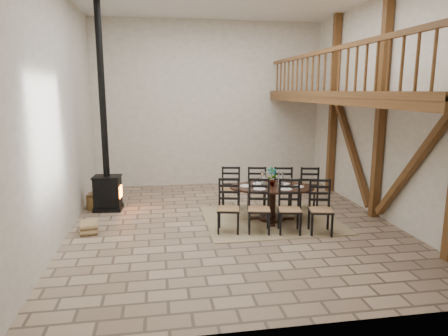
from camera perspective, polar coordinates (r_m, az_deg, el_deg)
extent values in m
plane|color=#9E8369|center=(8.99, 1.27, -7.97)|extent=(8.00, 8.00, 0.00)
cube|color=silver|center=(12.46, -2.11, 9.06)|extent=(7.00, 0.02, 5.00)
cube|color=silver|center=(4.65, 10.59, 5.60)|extent=(7.00, 0.02, 5.00)
cube|color=silver|center=(8.58, -22.50, 7.36)|extent=(0.02, 8.00, 5.00)
cube|color=silver|center=(9.78, 22.13, 7.73)|extent=(0.02, 8.00, 5.00)
cube|color=brown|center=(9.72, 21.52, 7.76)|extent=(0.18, 0.18, 5.00)
cube|color=brown|center=(11.94, 15.36, 8.59)|extent=(0.18, 0.18, 5.00)
cube|color=brown|center=(8.79, 25.15, -0.02)|extent=(0.14, 2.16, 2.54)
cube|color=brown|center=(10.91, 17.78, 2.46)|extent=(0.14, 2.16, 2.54)
cube|color=brown|center=(9.71, 21.65, 9.52)|extent=(0.20, 7.80, 0.20)
cube|color=brown|center=(9.38, 18.05, 10.04)|extent=(1.60, 7.80, 0.12)
cube|color=brown|center=(9.09, 14.03, 9.60)|extent=(0.18, 7.80, 0.22)
cube|color=brown|center=(9.12, 14.33, 15.88)|extent=(0.09, 7.60, 0.09)
cube|color=brown|center=(9.09, 14.20, 13.25)|extent=(0.06, 7.60, 0.86)
cube|color=tan|center=(9.30, 6.74, -7.32)|extent=(3.00, 2.50, 0.02)
ellipsoid|color=black|center=(9.09, 6.85, -2.76)|extent=(2.12, 1.54, 0.04)
cylinder|color=black|center=(9.19, 6.79, -5.16)|extent=(0.19, 0.19, 0.71)
cylinder|color=black|center=(9.29, 6.75, -7.09)|extent=(0.59, 0.59, 0.06)
cube|color=#A7774D|center=(8.33, 0.65, -5.87)|extent=(0.55, 0.53, 0.04)
cube|color=black|center=(8.41, 0.64, -7.58)|extent=(0.53, 0.53, 0.49)
cube|color=black|center=(8.44, 0.70, -3.55)|extent=(0.40, 0.13, 0.63)
cube|color=#A7774D|center=(8.33, 5.02, -5.91)|extent=(0.55, 0.53, 0.04)
cube|color=black|center=(8.41, 4.99, -7.62)|extent=(0.53, 0.53, 0.49)
cube|color=black|center=(8.44, 5.01, -3.59)|extent=(0.40, 0.13, 0.63)
cube|color=#A7774D|center=(8.38, 9.38, -5.91)|extent=(0.55, 0.53, 0.04)
cube|color=black|center=(8.46, 9.32, -7.62)|extent=(0.53, 0.53, 0.49)
cube|color=black|center=(8.49, 9.29, -3.61)|extent=(0.40, 0.13, 0.63)
cube|color=#A7774D|center=(8.47, 13.65, -5.89)|extent=(0.55, 0.53, 0.04)
cube|color=black|center=(8.55, 13.57, -7.57)|extent=(0.53, 0.53, 0.49)
cube|color=black|center=(8.59, 13.50, -3.60)|extent=(0.40, 0.13, 0.63)
cube|color=#A7774D|center=(9.95, 1.01, -3.05)|extent=(0.55, 0.53, 0.04)
cube|color=black|center=(10.02, 1.01, -4.51)|extent=(0.53, 0.53, 0.49)
cube|color=black|center=(9.69, 0.98, -1.64)|extent=(0.40, 0.13, 0.63)
cube|color=#A7774D|center=(9.95, 4.66, -3.08)|extent=(0.55, 0.53, 0.04)
cube|color=black|center=(10.02, 4.64, -4.54)|extent=(0.53, 0.53, 0.49)
cube|color=black|center=(9.69, 4.73, -1.67)|extent=(0.40, 0.13, 0.63)
cube|color=#A7774D|center=(10.00, 8.30, -3.10)|extent=(0.55, 0.53, 0.04)
cube|color=black|center=(10.06, 8.25, -4.55)|extent=(0.53, 0.53, 0.49)
cube|color=black|center=(9.73, 8.45, -1.70)|extent=(0.40, 0.13, 0.63)
cube|color=#A7774D|center=(10.08, 11.88, -3.11)|extent=(0.55, 0.53, 0.04)
cube|color=black|center=(10.14, 11.83, -4.55)|extent=(0.53, 0.53, 0.49)
cube|color=black|center=(9.82, 12.13, -1.72)|extent=(0.40, 0.13, 0.63)
cube|color=silver|center=(9.08, 6.85, -2.60)|extent=(1.60, 1.03, 0.01)
cube|color=white|center=(9.06, 6.87, -2.09)|extent=(0.99, 0.51, 0.18)
cylinder|color=white|center=(9.03, 5.68, -1.58)|extent=(0.12, 0.12, 0.34)
cylinder|color=white|center=(9.06, 8.08, -1.60)|extent=(0.12, 0.12, 0.34)
cylinder|color=white|center=(9.05, 5.67, -2.14)|extent=(0.06, 0.06, 0.16)
cylinder|color=white|center=(9.08, 8.06, -2.16)|extent=(0.06, 0.06, 0.16)
imported|color=#4C723F|center=(9.09, 6.86, -1.20)|extent=(0.26, 0.20, 0.44)
cube|color=black|center=(10.38, -16.16, -5.50)|extent=(0.71, 0.58, 0.10)
cube|color=black|center=(10.27, -16.28, -3.29)|extent=(0.66, 0.52, 0.72)
cube|color=#FF590C|center=(10.21, -14.53, -3.29)|extent=(0.05, 0.29, 0.29)
cube|color=black|center=(10.19, -16.40, -1.22)|extent=(0.70, 0.56, 0.04)
cylinder|color=black|center=(9.98, -17.05, 10.59)|extent=(0.15, 0.15, 4.14)
cylinder|color=brown|center=(10.55, -17.63, -4.62)|extent=(0.53, 0.53, 0.35)
cube|color=tan|center=(10.50, -17.70, -3.49)|extent=(0.29, 0.29, 0.10)
cube|color=tan|center=(8.87, -18.72, -8.02)|extent=(0.41, 0.52, 0.24)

